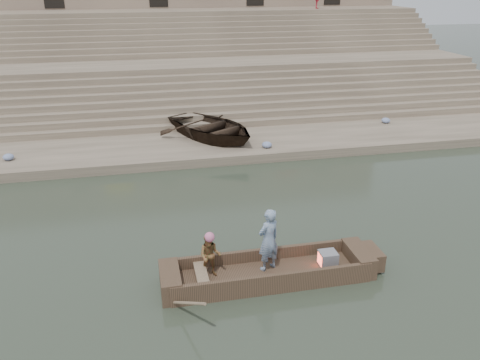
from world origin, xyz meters
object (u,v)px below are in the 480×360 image
object	(u,v)px
standing_man	(268,240)
television	(327,259)
main_rowboat	(268,276)
rowing_man	(210,255)
beached_rowboat	(212,127)

from	to	relation	value
standing_man	television	bearing A→B (deg)	149.86
television	main_rowboat	bearing A→B (deg)	180.00
standing_man	main_rowboat	bearing A→B (deg)	52.19
rowing_man	television	bearing A→B (deg)	13.36
standing_man	rowing_man	bearing A→B (deg)	-24.77
standing_man	rowing_man	world-z (taller)	standing_man
main_rowboat	beached_rowboat	xyz separation A→B (m)	(0.26, 10.95, 0.81)
rowing_man	television	size ratio (longest dim) A/B	2.58
main_rowboat	standing_man	world-z (taller)	standing_man
television	beached_rowboat	bearing A→B (deg)	97.20
rowing_man	standing_man	bearing A→B (deg)	16.11
television	beached_rowboat	xyz separation A→B (m)	(-1.38, 10.95, 0.50)
beached_rowboat	main_rowboat	bearing A→B (deg)	-123.03
main_rowboat	beached_rowboat	bearing A→B (deg)	88.63
standing_man	rowing_man	xyz separation A→B (m)	(-1.54, 0.02, -0.28)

